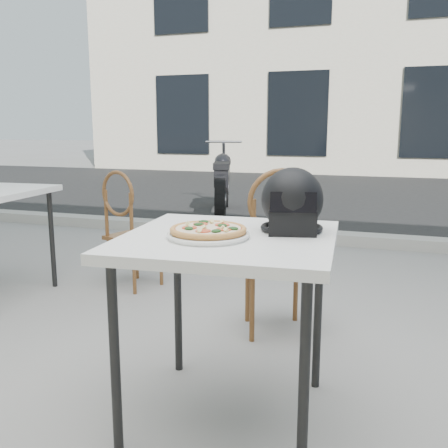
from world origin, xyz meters
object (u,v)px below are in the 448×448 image
(cafe_table_main, at_px, (229,253))
(helmet, at_px, (292,203))
(cafe_chair_main, at_px, (278,244))
(cafe_chair_side, at_px, (128,223))
(motorcycle, at_px, (222,183))
(pizza, at_px, (208,230))
(plate, at_px, (208,235))

(cafe_table_main, xyz_separation_m, helmet, (0.23, 0.16, 0.19))
(cafe_table_main, height_order, cafe_chair_main, cafe_chair_main)
(cafe_table_main, distance_m, cafe_chair_main, 0.94)
(helmet, height_order, cafe_chair_side, helmet)
(helmet, distance_m, motorcycle, 5.09)
(cafe_chair_side, bearing_deg, pizza, 148.40)
(cafe_table_main, xyz_separation_m, motorcycle, (-1.67, 4.86, -0.28))
(cafe_table_main, relative_size, pizza, 2.24)
(helmet, relative_size, motorcycle, 0.16)
(plate, relative_size, cafe_chair_main, 0.39)
(pizza, relative_size, cafe_chair_side, 0.44)
(cafe_table_main, relative_size, cafe_chair_side, 0.98)
(cafe_table_main, relative_size, motorcycle, 0.45)
(cafe_table_main, distance_m, motorcycle, 5.15)
(motorcycle, bearing_deg, pizza, -88.58)
(plate, distance_m, cafe_chair_main, 1.03)
(cafe_table_main, bearing_deg, helmet, 34.75)
(plate, relative_size, motorcycle, 0.20)
(helmet, xyz_separation_m, cafe_chair_main, (-0.22, 0.76, -0.36))
(cafe_chair_side, bearing_deg, cafe_table_main, 151.14)
(helmet, bearing_deg, cafe_table_main, -157.97)
(cafe_table_main, height_order, helmet, helmet)
(cafe_table_main, distance_m, plate, 0.13)
(pizza, bearing_deg, motorcycle, 108.05)
(pizza, height_order, motorcycle, motorcycle)
(motorcycle, bearing_deg, cafe_table_main, -87.67)
(pizza, bearing_deg, cafe_chair_side, 128.99)
(helmet, xyz_separation_m, motorcycle, (-1.90, 4.70, -0.47))
(cafe_chair_main, bearing_deg, pizza, 65.19)
(cafe_table_main, bearing_deg, plate, -132.13)
(plate, distance_m, cafe_chair_side, 1.98)
(motorcycle, bearing_deg, cafe_chair_side, -100.33)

